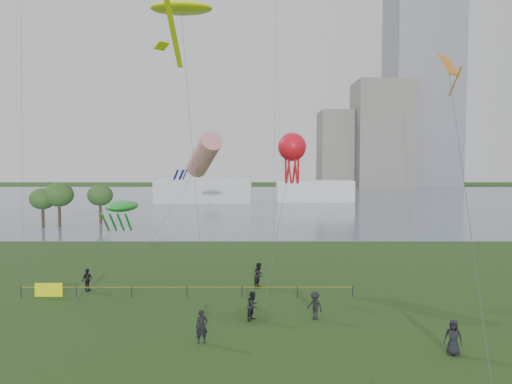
{
  "coord_description": "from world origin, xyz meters",
  "views": [
    {
      "loc": [
        -0.04,
        -20.09,
        9.96
      ],
      "look_at": [
        0.0,
        10.0,
        8.0
      ],
      "focal_mm": 35.0,
      "sensor_mm": 36.0,
      "label": 1
    }
  ],
  "objects": [
    {
      "name": "kite_octopus",
      "position": [
        2.87,
        19.41,
        10.89
      ],
      "size": [
        3.65,
        10.49,
        12.09
      ],
      "rotation": [
        0.0,
        0.0,
        0.25
      ],
      "color": "#3F3F42"
    },
    {
      "name": "tower",
      "position": [
        62.0,
        168.0,
        60.0
      ],
      "size": [
        24.0,
        24.0,
        120.0
      ],
      "primitive_type": "cube",
      "color": "slate",
      "rests_on": "ground_plane"
    },
    {
      "name": "building_low",
      "position": [
        32.0,
        168.0,
        14.0
      ],
      "size": [
        16.0,
        18.0,
        28.0
      ],
      "primitive_type": "cube",
      "color": "slate",
      "rests_on": "ground_plane"
    },
    {
      "name": "kite_creature",
      "position": [
        -9.98,
        16.88,
        6.46
      ],
      "size": [
        3.7,
        5.81,
        6.9
      ],
      "rotation": [
        0.0,
        0.0,
        -0.29
      ],
      "color": "#3F3F42"
    },
    {
      "name": "spectator_a",
      "position": [
        -0.19,
        10.3,
        0.9
      ],
      "size": [
        1.01,
        1.09,
        1.81
      ],
      "primitive_type": "imported",
      "rotation": [
        0.0,
        0.0,
        1.09
      ],
      "color": "black",
      "rests_on": "ground_plane"
    },
    {
      "name": "spectator_d",
      "position": [
        10.06,
        4.76,
        0.91
      ],
      "size": [
        1.05,
        0.94,
        1.81
      ],
      "primitive_type": "imported",
      "rotation": [
        0.0,
        0.0,
        -0.52
      ],
      "color": "black",
      "rests_on": "ground_plane"
    },
    {
      "name": "trees",
      "position": [
        -35.78,
        49.63,
        4.66
      ],
      "size": [
        28.14,
        18.52,
        7.08
      ],
      "color": "#362618",
      "rests_on": "ground_plane"
    },
    {
      "name": "spectator_c",
      "position": [
        -12.78,
        17.11,
        0.87
      ],
      "size": [
        0.78,
        1.1,
        1.74
      ],
      "primitive_type": "imported",
      "rotation": [
        0.0,
        0.0,
        1.17
      ],
      "color": "black",
      "rests_on": "ground_plane"
    },
    {
      "name": "lake",
      "position": [
        0.0,
        100.0,
        0.02
      ],
      "size": [
        400.0,
        120.0,
        0.08
      ],
      "primitive_type": "cube",
      "color": "slate",
      "rests_on": "ground_plane"
    },
    {
      "name": "spectator_b",
      "position": [
        3.66,
        10.41,
        0.87
      ],
      "size": [
        1.26,
        1.24,
        1.74
      ],
      "primitive_type": "imported",
      "rotation": [
        0.0,
        0.0,
        -0.76
      ],
      "color": "black",
      "rests_on": "ground_plane"
    },
    {
      "name": "kite_stingray",
      "position": [
        -5.49,
        17.17,
        20.96
      ],
      "size": [
        4.61,
        9.92,
        21.43
      ],
      "rotation": [
        0.0,
        0.0,
        0.34
      ],
      "color": "#3F3F42"
    },
    {
      "name": "pavilion_right",
      "position": [
        14.0,
        98.0,
        2.5
      ],
      "size": [
        18.0,
        7.0,
        5.0
      ],
      "primitive_type": "cube",
      "color": "silver",
      "rests_on": "ground_plane"
    },
    {
      "name": "kite_windsock",
      "position": [
        -4.33,
        21.21,
        10.33
      ],
      "size": [
        7.79,
        8.36,
        12.25
      ],
      "rotation": [
        0.0,
        0.0,
        -0.15
      ],
      "color": "#3F3F42"
    },
    {
      "name": "building_mid",
      "position": [
        46.0,
        162.0,
        19.0
      ],
      "size": [
        20.0,
        20.0,
        38.0
      ],
      "primitive_type": "cube",
      "color": "slate",
      "rests_on": "ground_plane"
    },
    {
      "name": "kite_delta",
      "position": [
        10.18,
        6.17,
        14.09
      ],
      "size": [
        3.44,
        13.17,
        15.58
      ],
      "rotation": [
        0.0,
        0.0,
        -0.04
      ],
      "color": "#3F3F42"
    },
    {
      "name": "spectator_g",
      "position": [
        0.26,
        18.2,
        0.97
      ],
      "size": [
        1.1,
        1.18,
        1.95
      ],
      "primitive_type": "imported",
      "rotation": [
        0.0,
        0.0,
        1.08
      ],
      "color": "black",
      "rests_on": "ground_plane"
    },
    {
      "name": "fence",
      "position": [
        -11.12,
        15.42,
        0.55
      ],
      "size": [
        24.07,
        0.07,
        1.05
      ],
      "color": "black",
      "rests_on": "ground_plane"
    },
    {
      "name": "pavilion_left",
      "position": [
        -12.0,
        95.0,
        3.0
      ],
      "size": [
        22.0,
        8.0,
        6.0
      ],
      "primitive_type": "cube",
      "color": "silver",
      "rests_on": "ground_plane"
    },
    {
      "name": "spectator_f",
      "position": [
        -2.95,
        6.39,
        0.92
      ],
      "size": [
        0.75,
        0.58,
        1.83
      ],
      "primitive_type": "imported",
      "rotation": [
        0.0,
        0.0,
        0.22
      ],
      "color": "black",
      "rests_on": "ground_plane"
    }
  ]
}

